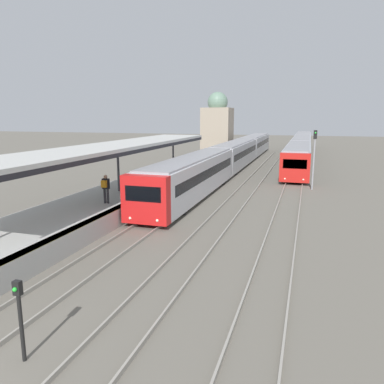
% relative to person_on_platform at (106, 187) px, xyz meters
% --- Properties ---
extents(platform_canopy, '(4.00, 26.75, 3.16)m').
position_rel_person_on_platform_xyz_m(platform_canopy, '(-1.01, 3.53, 2.05)').
color(platform_canopy, beige).
rests_on(platform_canopy, station_platform).
extents(person_on_platform, '(0.40, 0.40, 1.66)m').
position_rel_person_on_platform_xyz_m(person_on_platform, '(0.00, 0.00, 0.00)').
color(person_on_platform, '#2D2D33').
rests_on(person_on_platform, station_platform).
extents(train_near, '(2.66, 51.46, 3.02)m').
position_rel_person_on_platform_xyz_m(train_near, '(2.82, 24.71, -0.33)').
color(train_near, red).
rests_on(train_near, ground_plane).
extents(train_far, '(2.63, 48.06, 2.95)m').
position_rel_person_on_platform_xyz_m(train_far, '(10.00, 38.86, -0.37)').
color(train_far, red).
rests_on(train_far, ground_plane).
extents(signal_post_near, '(0.20, 0.21, 2.13)m').
position_rel_person_on_platform_xyz_m(signal_post_near, '(4.57, -12.03, -0.71)').
color(signal_post_near, black).
rests_on(signal_post_near, ground_plane).
extents(signal_mast_far, '(0.28, 0.29, 4.88)m').
position_rel_person_on_platform_xyz_m(signal_mast_far, '(11.51, 13.42, 1.07)').
color(signal_mast_far, gray).
rests_on(signal_mast_far, ground_plane).
extents(distant_domed_building, '(4.00, 4.00, 9.37)m').
position_rel_person_on_platform_xyz_m(distant_domed_building, '(-1.62, 34.27, 2.30)').
color(distant_domed_building, gray).
rests_on(distant_domed_building, ground_plane).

